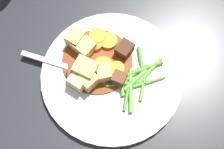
{
  "coord_description": "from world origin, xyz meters",
  "views": [
    {
      "loc": [
        -0.15,
        0.16,
        0.57
      ],
      "look_at": [
        0.0,
        0.0,
        0.01
      ],
      "focal_mm": 50.78,
      "sensor_mm": 36.0,
      "label": 1
    }
  ],
  "objects_px": {
    "carrot_slice_4": "(95,43)",
    "potato_chunk_5": "(86,70)",
    "carrot_slice_1": "(116,68)",
    "potato_chunk_1": "(88,81)",
    "potato_chunk_2": "(78,81)",
    "potato_chunk_3": "(104,73)",
    "meat_chunk_1": "(75,74)",
    "carrot_slice_3": "(104,65)",
    "dinner_plate": "(112,76)",
    "carrot_slice_5": "(81,40)",
    "meat_chunk_2": "(125,49)",
    "carrot_slice_2": "(98,36)",
    "meat_chunk_0": "(118,80)",
    "carrot_slice_0": "(108,41)",
    "fork": "(67,67)",
    "potato_chunk_0": "(73,40)",
    "potato_chunk_4": "(85,46)"
  },
  "relations": [
    {
      "from": "dinner_plate",
      "to": "meat_chunk_1",
      "type": "xyz_separation_m",
      "value": [
        0.05,
        0.05,
        0.02
      ]
    },
    {
      "from": "potato_chunk_2",
      "to": "potato_chunk_5",
      "type": "bearing_deg",
      "value": -79.31
    },
    {
      "from": "carrot_slice_4",
      "to": "potato_chunk_5",
      "type": "xyz_separation_m",
      "value": [
        -0.03,
        0.06,
        0.01
      ]
    },
    {
      "from": "potato_chunk_4",
      "to": "meat_chunk_1",
      "type": "bearing_deg",
      "value": 117.18
    },
    {
      "from": "carrot_slice_0",
      "to": "meat_chunk_1",
      "type": "distance_m",
      "value": 0.09
    },
    {
      "from": "potato_chunk_0",
      "to": "potato_chunk_2",
      "type": "distance_m",
      "value": 0.08
    },
    {
      "from": "carrot_slice_2",
      "to": "meat_chunk_0",
      "type": "xyz_separation_m",
      "value": [
        -0.09,
        0.04,
        0.01
      ]
    },
    {
      "from": "meat_chunk_2",
      "to": "fork",
      "type": "relative_size",
      "value": 0.19
    },
    {
      "from": "carrot_slice_2",
      "to": "potato_chunk_4",
      "type": "height_order",
      "value": "potato_chunk_4"
    },
    {
      "from": "dinner_plate",
      "to": "carrot_slice_0",
      "type": "distance_m",
      "value": 0.07
    },
    {
      "from": "carrot_slice_5",
      "to": "fork",
      "type": "distance_m",
      "value": 0.06
    },
    {
      "from": "carrot_slice_5",
      "to": "potato_chunk_1",
      "type": "distance_m",
      "value": 0.09
    },
    {
      "from": "dinner_plate",
      "to": "carrot_slice_4",
      "type": "xyz_separation_m",
      "value": [
        0.07,
        -0.02,
        0.01
      ]
    },
    {
      "from": "carrot_slice_5",
      "to": "potato_chunk_2",
      "type": "xyz_separation_m",
      "value": [
        -0.06,
        0.07,
        0.01
      ]
    },
    {
      "from": "carrot_slice_2",
      "to": "potato_chunk_4",
      "type": "distance_m",
      "value": 0.03
    },
    {
      "from": "meat_chunk_1",
      "to": "potato_chunk_2",
      "type": "bearing_deg",
      "value": 158.5
    },
    {
      "from": "carrot_slice_1",
      "to": "carrot_slice_2",
      "type": "height_order",
      "value": "carrot_slice_2"
    },
    {
      "from": "carrot_slice_4",
      "to": "potato_chunk_1",
      "type": "height_order",
      "value": "potato_chunk_1"
    },
    {
      "from": "carrot_slice_5",
      "to": "carrot_slice_2",
      "type": "bearing_deg",
      "value": -121.02
    },
    {
      "from": "meat_chunk_0",
      "to": "fork",
      "type": "distance_m",
      "value": 0.1
    },
    {
      "from": "meat_chunk_0",
      "to": "carrot_slice_3",
      "type": "bearing_deg",
      "value": -8.31
    },
    {
      "from": "carrot_slice_0",
      "to": "carrot_slice_3",
      "type": "xyz_separation_m",
      "value": [
        -0.03,
        0.04,
        -0.0
      ]
    },
    {
      "from": "carrot_slice_0",
      "to": "dinner_plate",
      "type": "bearing_deg",
      "value": 139.8
    },
    {
      "from": "carrot_slice_0",
      "to": "carrot_slice_1",
      "type": "relative_size",
      "value": 1.2
    },
    {
      "from": "potato_chunk_0",
      "to": "fork",
      "type": "distance_m",
      "value": 0.05
    },
    {
      "from": "potato_chunk_5",
      "to": "meat_chunk_2",
      "type": "xyz_separation_m",
      "value": [
        -0.02,
        -0.08,
        -0.01
      ]
    },
    {
      "from": "carrot_slice_1",
      "to": "potato_chunk_1",
      "type": "relative_size",
      "value": 0.96
    },
    {
      "from": "carrot_slice_4",
      "to": "meat_chunk_1",
      "type": "relative_size",
      "value": 1.15
    },
    {
      "from": "carrot_slice_1",
      "to": "meat_chunk_1",
      "type": "relative_size",
      "value": 0.99
    },
    {
      "from": "carrot_slice_4",
      "to": "carrot_slice_3",
      "type": "bearing_deg",
      "value": 155.58
    },
    {
      "from": "potato_chunk_0",
      "to": "fork",
      "type": "bearing_deg",
      "value": 119.52
    },
    {
      "from": "carrot_slice_3",
      "to": "meat_chunk_2",
      "type": "relative_size",
      "value": 1.14
    },
    {
      "from": "carrot_slice_0",
      "to": "potato_chunk_1",
      "type": "relative_size",
      "value": 1.16
    },
    {
      "from": "potato_chunk_2",
      "to": "fork",
      "type": "bearing_deg",
      "value": -10.07
    },
    {
      "from": "potato_chunk_5",
      "to": "fork",
      "type": "height_order",
      "value": "potato_chunk_5"
    },
    {
      "from": "potato_chunk_1",
      "to": "meat_chunk_2",
      "type": "bearing_deg",
      "value": -92.04
    },
    {
      "from": "potato_chunk_0",
      "to": "carrot_slice_2",
      "type": "bearing_deg",
      "value": -119.39
    },
    {
      "from": "carrot_slice_2",
      "to": "potato_chunk_5",
      "type": "bearing_deg",
      "value": 119.08
    },
    {
      "from": "carrot_slice_2",
      "to": "meat_chunk_2",
      "type": "distance_m",
      "value": 0.06
    },
    {
      "from": "potato_chunk_5",
      "to": "potato_chunk_3",
      "type": "bearing_deg",
      "value": -143.37
    },
    {
      "from": "potato_chunk_1",
      "to": "carrot_slice_5",
      "type": "bearing_deg",
      "value": -35.36
    },
    {
      "from": "dinner_plate",
      "to": "potato_chunk_5",
      "type": "bearing_deg",
      "value": 41.31
    },
    {
      "from": "carrot_slice_3",
      "to": "potato_chunk_5",
      "type": "relative_size",
      "value": 0.88
    },
    {
      "from": "carrot_slice_4",
      "to": "carrot_slice_5",
      "type": "bearing_deg",
      "value": 31.65
    },
    {
      "from": "carrot_slice_0",
      "to": "carrot_slice_5",
      "type": "bearing_deg",
      "value": 42.36
    },
    {
      "from": "potato_chunk_0",
      "to": "meat_chunk_0",
      "type": "distance_m",
      "value": 0.12
    },
    {
      "from": "potato_chunk_0",
      "to": "carrot_slice_1",
      "type": "bearing_deg",
      "value": -169.24
    },
    {
      "from": "carrot_slice_4",
      "to": "meat_chunk_2",
      "type": "bearing_deg",
      "value": -152.53
    },
    {
      "from": "potato_chunk_3",
      "to": "meat_chunk_1",
      "type": "height_order",
      "value": "potato_chunk_3"
    },
    {
      "from": "carrot_slice_0",
      "to": "carrot_slice_5",
      "type": "xyz_separation_m",
      "value": [
        0.04,
        0.04,
        0.0
      ]
    }
  ]
}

